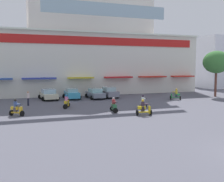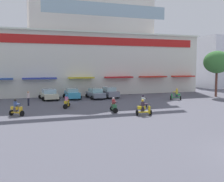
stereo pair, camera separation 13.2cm
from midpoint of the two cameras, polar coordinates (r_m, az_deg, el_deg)
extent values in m
plane|color=#575762|center=(25.76, 7.91, -4.85)|extent=(128.00, 128.00, 0.00)
cube|color=silver|center=(46.26, -4.89, 5.67)|extent=(35.93, 10.54, 9.60)
cube|color=silver|center=(47.72, -5.15, 16.84)|extent=(20.14, 9.48, 8.90)
cube|color=red|center=(41.31, -3.02, 10.69)|extent=(33.05, 0.12, 1.21)
cube|color=silver|center=(41.41, -3.01, 12.54)|extent=(35.93, 0.70, 0.24)
cube|color=#2D3C9E|center=(39.07, -15.48, 2.62)|extent=(4.75, 1.10, 0.20)
cube|color=gold|center=(39.95, -6.80, 2.84)|extent=(3.87, 1.10, 0.20)
cube|color=red|center=(41.70, 1.31, 2.98)|extent=(4.52, 1.10, 0.20)
cube|color=red|center=(44.20, 8.64, 3.06)|extent=(4.73, 1.10, 0.20)
cube|color=red|center=(47.22, 14.87, 3.08)|extent=(4.11, 1.10, 0.20)
cube|color=#99B7C6|center=(37.92, -1.16, 17.12)|extent=(17.72, 0.08, 1.78)
cube|color=white|center=(61.42, 21.86, 5.72)|extent=(9.27, 8.37, 10.65)
cylinder|color=brown|center=(42.52, 21.31, 1.43)|extent=(0.34, 0.34, 3.79)
ellipsoid|color=#3A7736|center=(42.44, 21.46, 5.82)|extent=(3.91, 3.90, 3.32)
cube|color=beige|center=(36.92, -13.57, -0.93)|extent=(2.18, 4.40, 0.64)
cube|color=#92B8D0|center=(36.86, -13.59, -0.02)|extent=(1.75, 2.25, 0.54)
cylinder|color=black|center=(38.10, -15.29, -1.22)|extent=(0.61, 0.21, 0.60)
cylinder|color=black|center=(38.42, -12.58, -1.10)|extent=(0.61, 0.21, 0.60)
cylinder|color=black|center=(35.50, -14.62, -1.67)|extent=(0.61, 0.21, 0.60)
cylinder|color=black|center=(35.85, -11.73, -1.55)|extent=(0.61, 0.21, 0.60)
cube|color=#3898BF|center=(37.22, -8.78, -0.72)|extent=(1.73, 4.42, 0.74)
cube|color=#90B7BE|center=(37.17, -8.79, 0.20)|extent=(1.44, 2.22, 0.45)
cylinder|color=black|center=(38.48, -10.29, -1.05)|extent=(0.60, 0.18, 0.60)
cylinder|color=black|center=(38.73, -7.92, -0.98)|extent=(0.60, 0.18, 0.60)
cylinder|color=black|center=(35.81, -9.70, -1.52)|extent=(0.60, 0.18, 0.60)
cylinder|color=black|center=(36.08, -7.16, -1.43)|extent=(0.60, 0.18, 0.60)
cube|color=slate|center=(37.35, -3.73, -0.73)|extent=(1.77, 4.44, 0.63)
cube|color=#8EC0C5|center=(37.29, -3.73, 0.16)|extent=(1.49, 2.23, 0.54)
cylinder|color=black|center=(38.46, -5.52, -0.99)|extent=(0.60, 0.18, 0.60)
cylinder|color=black|center=(38.93, -3.11, -0.90)|extent=(0.60, 0.18, 0.60)
cylinder|color=black|center=(35.84, -4.39, -1.45)|extent=(0.60, 0.18, 0.60)
cylinder|color=black|center=(36.34, -1.82, -1.34)|extent=(0.60, 0.18, 0.60)
cube|color=gray|center=(38.24, -0.75, -0.50)|extent=(1.81, 3.99, 0.73)
cube|color=#97B7BD|center=(38.18, -0.75, 0.46)|extent=(1.50, 2.02, 0.54)
cylinder|color=black|center=(39.13, -2.52, -0.86)|extent=(0.61, 0.19, 0.60)
cylinder|color=black|center=(39.71, -0.27, -0.77)|extent=(0.61, 0.19, 0.60)
cylinder|color=black|center=(36.86, -1.26, -1.25)|extent=(0.61, 0.19, 0.60)
cylinder|color=black|center=(37.47, 1.10, -1.14)|extent=(0.61, 0.19, 0.60)
cylinder|color=black|center=(24.99, 8.16, -4.57)|extent=(0.24, 0.54, 0.52)
cylinder|color=black|center=(24.66, 5.29, -4.67)|extent=(0.24, 0.54, 0.52)
cube|color=gold|center=(24.81, 6.74, -4.48)|extent=(1.16, 0.50, 0.10)
cube|color=gold|center=(24.68, 6.23, -3.57)|extent=(0.76, 0.44, 0.28)
cube|color=gold|center=(24.91, 7.89, -4.01)|extent=(0.20, 0.34, 0.71)
cylinder|color=black|center=(24.83, 7.96, -2.75)|extent=(0.14, 0.52, 0.04)
cube|color=#262028|center=(24.73, 6.46, -3.84)|extent=(0.34, 0.37, 0.36)
cylinder|color=#392A36|center=(24.66, 6.47, -2.86)|extent=(0.38, 0.38, 0.50)
sphere|color=gold|center=(24.61, 6.48, -2.03)|extent=(0.25, 0.25, 0.25)
cube|color=#392A36|center=(24.73, 7.10, -2.78)|extent=(0.50, 0.42, 0.10)
cylinder|color=black|center=(37.19, 12.37, -1.37)|extent=(0.43, 0.50, 0.52)
cylinder|color=black|center=(37.08, 14.38, -1.44)|extent=(0.43, 0.50, 0.52)
cube|color=#2B8B44|center=(37.12, 13.38, -1.31)|extent=(1.08, 0.93, 0.10)
cube|color=#2B8B44|center=(37.06, 13.75, -0.76)|extent=(0.76, 0.69, 0.28)
cube|color=#2B8B44|center=(37.15, 12.58, -1.04)|extent=(0.31, 0.34, 0.67)
cylinder|color=black|center=(37.09, 12.56, -0.20)|extent=(0.35, 0.43, 0.04)
cube|color=#2D3342|center=(37.08, 13.58, -0.94)|extent=(0.42, 0.42, 0.36)
cylinder|color=gold|center=(37.03, 13.60, -0.24)|extent=(0.45, 0.45, 0.56)
sphere|color=gold|center=(37.00, 13.61, 0.36)|extent=(0.25, 0.25, 0.25)
cube|color=gold|center=(37.06, 13.16, -0.18)|extent=(0.56, 0.54, 0.10)
cylinder|color=black|center=(25.71, 0.59, -4.23)|extent=(0.53, 0.20, 0.52)
cylinder|color=black|center=(26.94, -0.07, -3.79)|extent=(0.53, 0.20, 0.52)
cube|color=#327C4A|center=(26.31, 0.25, -3.88)|extent=(0.40, 1.15, 0.10)
cube|color=#327C4A|center=(26.48, 0.13, -3.05)|extent=(0.37, 0.75, 0.28)
cube|color=#327C4A|center=(25.79, 0.52, -3.72)|extent=(0.33, 0.17, 0.66)
cylinder|color=black|center=(25.69, 0.54, -2.54)|extent=(0.52, 0.09, 0.04)
cube|color=#483D3E|center=(26.40, 0.19, -3.34)|extent=(0.35, 0.31, 0.36)
cylinder|color=#A53A3E|center=(26.33, 0.19, -2.38)|extent=(0.35, 0.35, 0.53)
sphere|color=silver|center=(26.29, 0.19, -1.57)|extent=(0.25, 0.25, 0.25)
cube|color=#A53A3E|center=(26.06, 0.33, -2.40)|extent=(0.38, 0.47, 0.10)
cylinder|color=black|center=(29.30, 6.89, -3.09)|extent=(0.49, 0.45, 0.52)
cylinder|color=black|center=(28.10, 6.24, -3.44)|extent=(0.49, 0.45, 0.52)
cube|color=gray|center=(28.69, 6.57, -3.14)|extent=(0.94, 1.02, 0.10)
cube|color=gray|center=(28.42, 6.46, -2.43)|extent=(0.69, 0.73, 0.28)
cube|color=gray|center=(29.14, 6.83, -2.65)|extent=(0.33, 0.32, 0.69)
cylinder|color=black|center=(29.10, 6.85, -1.58)|extent=(0.42, 0.37, 0.04)
cube|color=#2A242D|center=(28.53, 6.51, -2.64)|extent=(0.43, 0.42, 0.36)
cylinder|color=silver|center=(28.47, 6.52, -1.79)|extent=(0.45, 0.45, 0.49)
sphere|color=black|center=(28.43, 6.53, -1.08)|extent=(0.25, 0.25, 0.25)
cube|color=silver|center=(28.74, 6.66, -1.68)|extent=(0.55, 0.56, 0.10)
cylinder|color=black|center=(25.51, -18.90, -4.60)|extent=(0.43, 0.50, 0.52)
cylinder|color=black|center=(26.22, -20.97, -4.40)|extent=(0.43, 0.50, 0.52)
cube|color=gold|center=(25.85, -19.95, -4.37)|extent=(0.99, 0.85, 0.10)
cube|color=gold|center=(25.92, -20.35, -3.46)|extent=(0.70, 0.64, 0.28)
cube|color=gold|center=(25.54, -19.13, -4.03)|extent=(0.30, 0.34, 0.71)
cylinder|color=black|center=(25.44, -19.13, -2.80)|extent=(0.34, 0.44, 0.04)
cube|color=#494249|center=(25.88, -20.18, -3.73)|extent=(0.42, 0.42, 0.36)
cylinder|color=#3D5282|center=(25.81, -20.21, -2.73)|extent=(0.45, 0.45, 0.55)
sphere|color=black|center=(25.76, -20.24, -1.88)|extent=(0.25, 0.25, 0.25)
cube|color=#3D5282|center=(25.65, -19.76, -2.70)|extent=(0.56, 0.54, 0.10)
cylinder|color=black|center=(29.84, -9.61, -2.97)|extent=(0.54, 0.33, 0.52)
cylinder|color=black|center=(28.59, -10.14, -3.34)|extent=(0.54, 0.33, 0.52)
cube|color=yellow|center=(29.20, -9.87, -3.03)|extent=(0.68, 1.16, 0.10)
cube|color=yellow|center=(28.92, -9.98, -2.35)|extent=(0.55, 0.78, 0.28)
cube|color=yellow|center=(29.68, -9.66, -2.55)|extent=(0.35, 0.25, 0.69)
cylinder|color=black|center=(29.63, -9.67, -1.50)|extent=(0.50, 0.23, 0.04)
cube|color=#424E3C|center=(29.04, -9.93, -2.56)|extent=(0.40, 0.38, 0.36)
cylinder|color=pink|center=(28.98, -9.95, -1.69)|extent=(0.42, 0.42, 0.53)
sphere|color=#1F689E|center=(28.94, -9.96, -0.96)|extent=(0.25, 0.25, 0.25)
cube|color=pink|center=(29.26, -9.83, -1.57)|extent=(0.48, 0.54, 0.10)
cylinder|color=#1E1F2F|center=(32.03, -17.69, -2.25)|extent=(0.23, 0.23, 0.89)
cylinder|color=silver|center=(31.95, -17.73, -0.96)|extent=(0.38, 0.38, 0.56)
sphere|color=tan|center=(31.91, -17.75, -0.25)|extent=(0.23, 0.23, 0.23)
camera|label=1|loc=(0.07, -90.14, -0.01)|focal=42.51mm
camera|label=2|loc=(0.07, 89.86, 0.01)|focal=42.51mm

